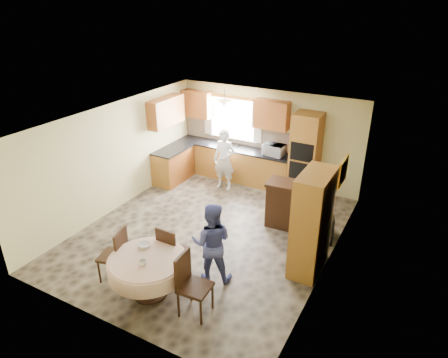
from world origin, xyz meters
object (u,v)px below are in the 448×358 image
sideboard (298,208)px  dining_table (148,266)px  oven_tower (305,155)px  person_dining (212,243)px  cupboard (312,223)px  chair_back (170,249)px  chair_right (190,281)px  chair_left (116,252)px  person_sink (224,160)px

sideboard → dining_table: bearing=-118.4°
oven_tower → person_dining: 3.99m
cupboard → chair_back: cupboard is taller
cupboard → person_dining: (-1.42, -1.12, -0.22)m
dining_table → chair_right: bearing=0.3°
sideboard → person_dining: bearing=-111.9°
chair_left → person_sink: person_sink is taller
person_sink → chair_back: bearing=-79.7°
oven_tower → dining_table: size_ratio=1.62×
sideboard → person_sink: bearing=153.6°
oven_tower → sideboard: bearing=-75.7°
oven_tower → person_dining: bearing=-95.0°
cupboard → oven_tower: bearing=110.6°
sideboard → chair_right: (-0.64, -3.23, 0.11)m
dining_table → chair_right: 0.83m
chair_right → person_dining: (-0.12, 0.87, 0.16)m
chair_left → person_sink: size_ratio=0.64×
oven_tower → person_sink: oven_tower is taller
cupboard → chair_left: cupboard is taller
sideboard → person_dining: 2.49m
chair_left → chair_right: bearing=73.9°
person_sink → chair_left: bearing=-91.7°
oven_tower → chair_left: oven_tower is taller
oven_tower → chair_right: (-0.23, -4.84, -0.47)m
cupboard → chair_back: size_ratio=1.95×
person_sink → chair_right: bearing=-71.3°
oven_tower → chair_right: size_ratio=1.97×
chair_left → chair_right: 1.57m
person_sink → oven_tower: bearing=15.8°
cupboard → chair_right: bearing=-123.2°
cupboard → person_dining: bearing=-141.8°
chair_back → person_sink: bearing=-76.0°
cupboard → dining_table: cupboard is taller
dining_table → person_dining: (0.71, 0.88, 0.17)m
cupboard → person_sink: size_ratio=1.21×
sideboard → person_sink: person_sink is taller
person_dining → chair_right: bearing=75.6°
sideboard → dining_table: (-1.47, -3.23, 0.09)m
person_sink → person_dining: bearing=-67.9°
oven_tower → sideboard: size_ratio=1.56×
sideboard → cupboard: bearing=-65.9°
sideboard → chair_back: bearing=-123.3°
cupboard → person_dining: cupboard is taller
chair_back → person_dining: person_dining is taller
oven_tower → sideboard: oven_tower is taller
dining_table → oven_tower: bearing=77.6°
oven_tower → person_dining: oven_tower is taller
dining_table → cupboard: bearing=43.1°
oven_tower → person_dining: size_ratio=1.41×
oven_tower → person_sink: 2.03m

